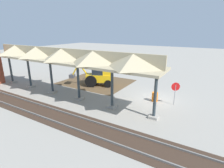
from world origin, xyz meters
TOP-DOWN VIEW (x-y plane):
  - ground_plane at (0.00, 0.00)m, footprint 120.00×120.00m
  - dirt_work_zone at (8.50, -1.97)m, footprint 8.61×7.00m
  - platform_canopy at (8.28, 3.82)m, footprint 20.00×3.20m
  - rail_tracks at (0.00, 7.53)m, footprint 60.00×2.58m
  - stop_sign at (-1.91, 0.41)m, footprint 0.68×0.40m
  - backhoe at (7.33, -0.86)m, footprint 5.29×3.32m
  - dirt_mound at (9.80, -3.01)m, footprint 5.99×5.99m
  - traffic_barrel at (-0.15, 0.53)m, footprint 0.56×0.56m

SIDE VIEW (x-z plane):
  - ground_plane at x=0.00m, z-range 0.00..0.00m
  - dirt_mound at x=9.80m, z-range -0.76..0.76m
  - dirt_work_zone at x=8.50m, z-range 0.00..0.01m
  - rail_tracks at x=0.00m, z-range -0.05..0.10m
  - traffic_barrel at x=-0.15m, z-range 0.00..0.90m
  - backhoe at x=7.33m, z-range -0.15..2.67m
  - stop_sign at x=-1.91m, z-range 0.46..2.57m
  - platform_canopy at x=8.28m, z-range 1.72..6.62m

